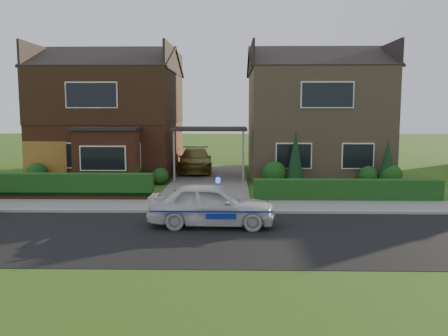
{
  "coord_description": "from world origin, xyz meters",
  "views": [
    {
      "loc": [
        1.26,
        -13.5,
        3.67
      ],
      "look_at": [
        0.89,
        3.5,
        1.58
      ],
      "focal_mm": 38.0,
      "sensor_mm": 36.0,
      "label": 1
    }
  ],
  "objects": [
    {
      "name": "grass_verge",
      "position": [
        0.0,
        -5.0,
        0.0
      ],
      "size": [
        60.0,
        4.0,
        0.01
      ],
      "primitive_type": "cube",
      "color": "#254F15",
      "rests_on": "ground"
    },
    {
      "name": "dwarf_wall",
      "position": [
        -5.8,
        5.3,
        0.18
      ],
      "size": [
        7.7,
        0.25,
        0.36
      ],
      "primitive_type": "cube",
      "color": "brown",
      "rests_on": "ground"
    },
    {
      "name": "potted_plant_b",
      "position": [
        -4.16,
        9.0,
        0.38
      ],
      "size": [
        0.54,
        0.53,
        0.76
      ],
      "primitive_type": "imported",
      "rotation": [
        0.0,
        0.0,
        0.7
      ],
      "color": "gray",
      "rests_on": "ground"
    },
    {
      "name": "hedge_right",
      "position": [
        5.8,
        5.35,
        0.0
      ],
      "size": [
        7.5,
        0.55,
        0.8
      ],
      "primitive_type": "cube",
      "color": "#123A13",
      "rests_on": "ground"
    },
    {
      "name": "road",
      "position": [
        0.0,
        0.0,
        0.0
      ],
      "size": [
        60.0,
        6.0,
        0.02
      ],
      "primitive_type": "cube",
      "color": "black",
      "rests_on": "ground"
    },
    {
      "name": "driveway_car",
      "position": [
        -1.0,
        13.67,
        0.79
      ],
      "size": [
        2.18,
        4.74,
        1.34
      ],
      "primitive_type": "imported",
      "rotation": [
        0.0,
        0.0,
        0.07
      ],
      "color": "olive",
      "rests_on": "driveway"
    },
    {
      "name": "police_car",
      "position": [
        0.55,
        1.2,
        0.68
      ],
      "size": [
        3.67,
        4.04,
        1.53
      ],
      "rotation": [
        0.0,
        0.0,
        1.54
      ],
      "color": "silver",
      "rests_on": "ground"
    },
    {
      "name": "conifer_a",
      "position": [
        4.2,
        9.2,
        1.3
      ],
      "size": [
        0.9,
        0.9,
        2.6
      ],
      "primitive_type": "cone",
      "color": "black",
      "rests_on": "ground"
    },
    {
      "name": "shrub_left_mid",
      "position": [
        -4.0,
        9.3,
        0.66
      ],
      "size": [
        1.32,
        1.32,
        1.32
      ],
      "primitive_type": "sphere",
      "color": "#123A13",
      "rests_on": "ground"
    },
    {
      "name": "potted_plant_c",
      "position": [
        -6.63,
        8.69,
        0.36
      ],
      "size": [
        0.44,
        0.44,
        0.72
      ],
      "primitive_type": "imported",
      "rotation": [
        0.0,
        0.0,
        1.67
      ],
      "color": "gray",
      "rests_on": "ground"
    },
    {
      "name": "potted_plant_a",
      "position": [
        -7.81,
        6.0,
        0.38
      ],
      "size": [
        0.45,
        0.36,
        0.76
      ],
      "primitive_type": "imported",
      "rotation": [
        0.0,
        0.0,
        -0.24
      ],
      "color": "gray",
      "rests_on": "ground"
    },
    {
      "name": "sidewalk",
      "position": [
        0.0,
        4.1,
        0.05
      ],
      "size": [
        60.0,
        2.0,
        0.1
      ],
      "primitive_type": "cube",
      "color": "slate",
      "rests_on": "ground"
    },
    {
      "name": "shrub_right_far",
      "position": [
        8.8,
        9.2,
        0.54
      ],
      "size": [
        1.08,
        1.08,
        1.08
      ],
      "primitive_type": "sphere",
      "color": "#123A13",
      "rests_on": "ground"
    },
    {
      "name": "hedge_left",
      "position": [
        -5.8,
        5.45,
        0.0
      ],
      "size": [
        7.5,
        0.55,
        0.9
      ],
      "primitive_type": "cube",
      "color": "#123A13",
      "rests_on": "ground"
    },
    {
      "name": "house_right",
      "position": [
        5.8,
        13.99,
        3.66
      ],
      "size": [
        7.5,
        8.06,
        7.25
      ],
      "color": "#8E7357",
      "rests_on": "ground"
    },
    {
      "name": "carport_link",
      "position": [
        0.0,
        10.95,
        2.66
      ],
      "size": [
        3.8,
        3.0,
        2.77
      ],
      "color": "black",
      "rests_on": "ground"
    },
    {
      "name": "house_left",
      "position": [
        -5.78,
        13.9,
        3.81
      ],
      "size": [
        7.5,
        9.53,
        7.25
      ],
      "color": "brown",
      "rests_on": "ground"
    },
    {
      "name": "garage_door",
      "position": [
        -8.25,
        9.96,
        1.05
      ],
      "size": [
        2.2,
        0.1,
        2.1
      ],
      "primitive_type": "cube",
      "color": "#986421",
      "rests_on": "ground"
    },
    {
      "name": "conifer_b",
      "position": [
        8.6,
        9.2,
        1.1
      ],
      "size": [
        0.9,
        0.9,
        2.2
      ],
      "primitive_type": "cone",
      "color": "black",
      "rests_on": "ground"
    },
    {
      "name": "kerb",
      "position": [
        0.0,
        3.05,
        0.06
      ],
      "size": [
        60.0,
        0.16,
        0.12
      ],
      "primitive_type": "cube",
      "color": "#9E9993",
      "rests_on": "ground"
    },
    {
      "name": "shrub_right_near",
      "position": [
        3.2,
        9.4,
        0.6
      ],
      "size": [
        1.2,
        1.2,
        1.2
      ],
      "primitive_type": "sphere",
      "color": "#123A13",
      "rests_on": "ground"
    },
    {
      "name": "shrub_left_near",
      "position": [
        -2.4,
        9.6,
        0.42
      ],
      "size": [
        0.84,
        0.84,
        0.84
      ],
      "primitive_type": "sphere",
      "color": "#123A13",
      "rests_on": "ground"
    },
    {
      "name": "shrub_right_mid",
      "position": [
        7.8,
        9.5,
        0.48
      ],
      "size": [
        0.96,
        0.96,
        0.96
      ],
      "primitive_type": "sphere",
      "color": "#123A13",
      "rests_on": "ground"
    },
    {
      "name": "shrub_left_far",
      "position": [
        -8.5,
        9.5,
        0.54
      ],
      "size": [
        1.08,
        1.08,
        1.08
      ],
      "primitive_type": "sphere",
      "color": "#123A13",
      "rests_on": "ground"
    },
    {
      "name": "driveway",
      "position": [
        0.0,
        11.0,
        0.06
      ],
      "size": [
        3.8,
        12.0,
        0.12
      ],
      "primitive_type": "cube",
      "color": "#666059",
      "rests_on": "ground"
    },
    {
      "name": "ground",
      "position": [
        0.0,
        0.0,
        0.0
      ],
      "size": [
        120.0,
        120.0,
        0.0
      ],
      "primitive_type": "plane",
      "color": "#254F15",
      "rests_on": "ground"
    }
  ]
}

